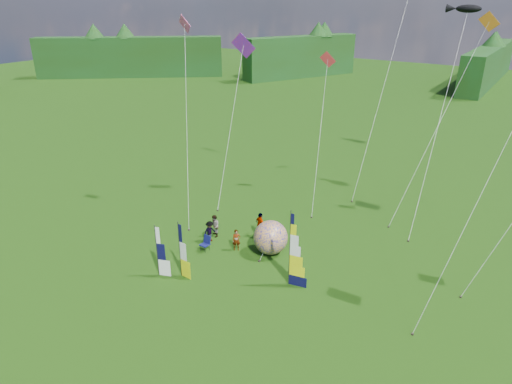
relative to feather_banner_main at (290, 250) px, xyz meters
The scene contains 18 objects.
ground 4.70m from the feather_banner_main, 115.02° to the right, with size 220.00×220.00×0.00m, color #295311.
treeline_ring 4.29m from the feather_banner_main, 115.02° to the right, with size 210.00×210.00×8.00m, color black, non-canonical shape.
feather_banner_main is the anchor object (origin of this frame).
side_banner_left 6.93m from the feather_banner_main, 154.21° to the right, with size 1.04×0.10×3.75m, color #D6DB09, non-canonical shape.
side_banner_far 8.40m from the feather_banner_main, 153.23° to the right, with size 1.03×0.10×3.50m, color white, non-canonical shape.
bol_inflatable 4.11m from the feather_banner_main, 138.88° to the left, with size 2.40×2.40×2.40m, color navy.
spectator_a 5.63m from the feather_banner_main, 163.09° to the left, with size 0.58×0.38×1.58m, color #66594C.
spectator_b 8.15m from the feather_banner_main, 163.59° to the left, with size 0.84×0.41×1.72m, color #66594C.
spectator_c 7.80m from the feather_banner_main, 168.72° to the left, with size 1.05×0.39×1.62m, color #66594C.
spectator_d 6.59m from the feather_banner_main, 139.16° to the left, with size 1.11×0.45×1.89m, color #66594C.
camp_chair 7.20m from the feather_banner_main, behind, with size 0.64×0.64×1.11m, color #0D1042, non-canonical shape.
kite_whale 17.83m from the feather_banner_main, 75.64° to the left, with size 3.77×16.26×16.94m, color black, non-canonical shape.
kite_rainbow_delta 14.79m from the feather_banner_main, 140.98° to the left, with size 5.02×9.61×14.54m, color #D12D41, non-canonical shape.
kite_parafoil 11.46m from the feather_banner_main, 17.52° to the left, with size 7.09×10.75×16.74m, color #AF2D10, non-canonical shape.
small_kite_red 13.89m from the feather_banner_main, 109.19° to the left, with size 5.08×9.46×12.72m, color red, non-canonical shape.
small_kite_orange 16.18m from the feather_banner_main, 73.15° to the left, with size 5.84×9.82×16.09m, color orange, non-canonical shape.
small_kite_pink 13.96m from the feather_banner_main, 158.78° to the left, with size 6.63×7.98×15.77m, color #F34A8E, non-canonical shape.
small_kite_green 20.79m from the feather_banner_main, 94.80° to the left, with size 2.41×13.48×19.52m, color green, non-canonical shape.
Camera 1 is at (13.23, -17.43, 16.67)m, focal length 32.00 mm.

